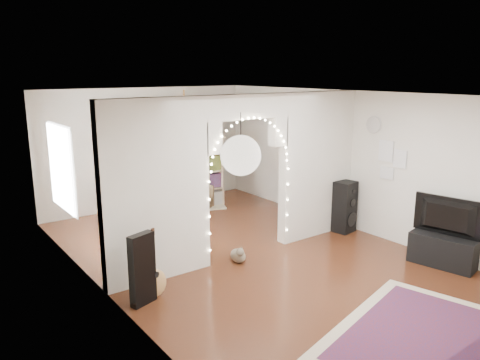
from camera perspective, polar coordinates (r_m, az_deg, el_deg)
floor at (r=8.16m, az=0.75°, el=-8.85°), size 7.50×7.50×0.00m
ceiling at (r=7.57m, az=0.81°, el=10.46°), size 5.00×7.50×0.02m
wall_back at (r=10.92m, az=-11.26°, el=3.91°), size 5.00×0.02×2.70m
wall_front at (r=5.39m, az=25.88°, el=-6.67°), size 5.00×0.02×2.70m
wall_left at (r=6.59m, az=-16.81°, el=-2.43°), size 0.02×7.50×2.70m
wall_right at (r=9.45m, az=12.94°, el=2.42°), size 0.02×7.50×2.70m
divider_wall at (r=7.74m, az=0.78°, el=0.98°), size 5.00×0.20×2.70m
fairy_lights at (r=7.61m, az=1.37°, el=1.74°), size 1.64×0.04×1.60m
window at (r=8.24m, az=-20.98°, el=1.39°), size 0.04×1.20×1.40m
wall_clock at (r=8.95m, az=16.02°, el=6.52°), size 0.03×0.31×0.31m
picture_frames at (r=8.80m, az=17.83°, el=2.34°), size 0.02×0.50×0.70m
paper_lantern at (r=4.57m, az=0.09°, el=3.01°), size 0.40×0.40×0.40m
ceiling_fan at (r=9.26m, az=-6.82°, el=9.00°), size 1.10×1.10×0.30m
area_rug at (r=6.15m, az=21.88°, el=-17.61°), size 2.98×2.50×0.02m
guitar_case at (r=6.44m, az=-11.84°, el=-10.60°), size 0.40×0.23×0.99m
acoustic_guitar at (r=6.62m, az=-10.37°, el=-11.01°), size 0.36×0.24×0.85m
tabby_cat at (r=7.71m, az=-0.20°, el=-9.16°), size 0.31×0.47×0.32m
floor_speaker at (r=9.26m, az=12.64°, el=-3.22°), size 0.43×0.39×1.00m
media_console at (r=8.23m, az=23.46°, el=-7.93°), size 0.59×1.06×0.50m
tv at (r=8.05m, az=23.82°, el=-4.20°), size 0.35×1.08×0.62m
bookcase at (r=10.45m, az=-6.25°, el=0.78°), size 1.66×0.97×1.66m
dining_table at (r=10.39m, az=-12.52°, el=-0.38°), size 1.25×0.88×0.76m
flower_vase at (r=10.35m, az=-12.57°, el=0.53°), size 0.20×0.20×0.19m
dining_chair_left at (r=7.75m, az=-7.62°, el=-7.97°), size 0.75×0.76×0.56m
dining_chair_right at (r=10.56m, az=-5.44°, el=-2.13°), size 0.74×0.75×0.57m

